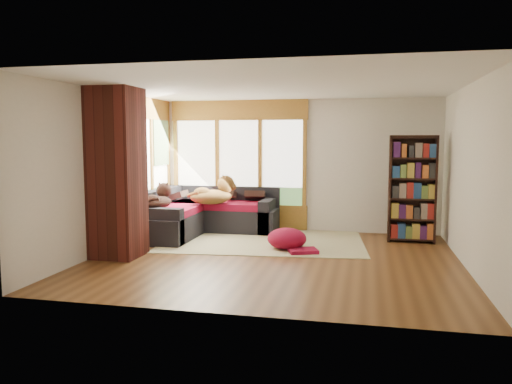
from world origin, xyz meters
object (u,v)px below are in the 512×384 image
at_px(brick_chimney, 117,173).
at_px(area_rug, 264,239).
at_px(dog_brindle, 158,200).
at_px(pouf, 287,238).
at_px(dog_tan, 215,194).
at_px(bookshelf, 412,189).
at_px(sectional_sofa, 191,218).

bearing_deg(brick_chimney, area_rug, 42.23).
bearing_deg(dog_brindle, brick_chimney, -176.85).
distance_m(brick_chimney, pouf, 2.92).
xyz_separation_m(dog_tan, dog_brindle, (-0.79, -0.84, -0.04)).
bearing_deg(pouf, bookshelf, 26.94).
bearing_deg(bookshelf, sectional_sofa, -179.05).
relative_size(sectional_sofa, area_rug, 0.63).
relative_size(area_rug, bookshelf, 1.86).
height_order(brick_chimney, bookshelf, brick_chimney).
height_order(area_rug, dog_tan, dog_tan).
bearing_deg(bookshelf, brick_chimney, -155.02).
relative_size(area_rug, dog_tan, 3.62).
bearing_deg(pouf, dog_brindle, 175.49).
height_order(sectional_sofa, dog_brindle, dog_brindle).
bearing_deg(bookshelf, area_rug, -172.41).
xyz_separation_m(bookshelf, pouf, (-2.06, -1.05, -0.76)).
relative_size(pouf, dog_tan, 0.67).
height_order(bookshelf, dog_tan, bookshelf).
xyz_separation_m(bookshelf, dog_tan, (-3.62, -0.02, -0.17)).
bearing_deg(sectional_sofa, bookshelf, 4.80).
bearing_deg(area_rug, bookshelf, 7.59).
bearing_deg(dog_tan, area_rug, -52.67).
bearing_deg(area_rug, sectional_sofa, 169.56).
height_order(brick_chimney, dog_tan, brick_chimney).
height_order(area_rug, dog_brindle, dog_brindle).
bearing_deg(brick_chimney, bookshelf, 24.98).
distance_m(dog_tan, dog_brindle, 1.16).
distance_m(brick_chimney, dog_tan, 2.35).
height_order(bookshelf, pouf, bookshelf).
relative_size(brick_chimney, sectional_sofa, 1.18).
relative_size(sectional_sofa, pouf, 3.38).
xyz_separation_m(sectional_sofa, bookshelf, (4.09, 0.07, 0.64)).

